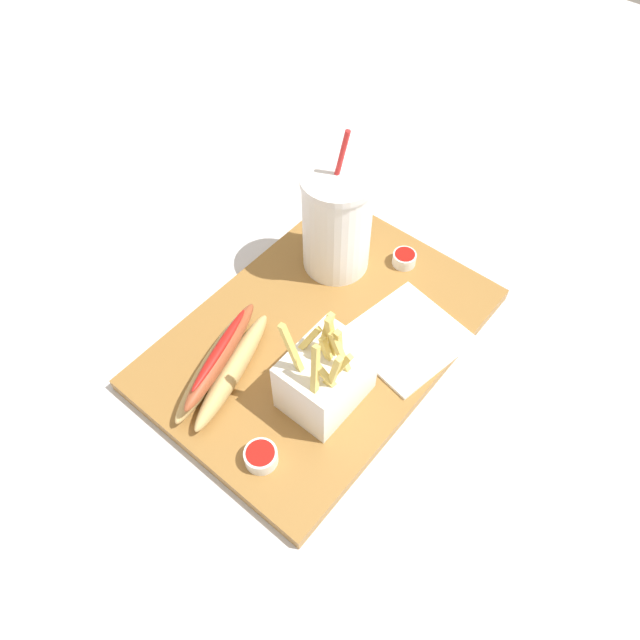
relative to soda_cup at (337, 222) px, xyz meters
The scene contains 8 objects.
ground_plane 0.17m from the soda_cup, 150.57° to the right, with size 2.40×2.40×0.02m, color silver.
food_tray 0.16m from the soda_cup, 150.57° to the right, with size 0.46×0.32×0.02m, color olive.
soda_cup is the anchor object (origin of this frame).
fries_basket 0.23m from the soda_cup, 144.63° to the right, with size 0.10×0.08×0.16m.
hot_dog_1 0.25m from the soda_cup, behind, with size 0.19×0.10×0.06m.
ketchup_cup_1 0.33m from the soda_cup, 156.77° to the right, with size 0.04×0.04×0.02m.
ketchup_cup_2 0.12m from the soda_cup, 51.72° to the right, with size 0.03×0.03×0.02m.
napkin_stack 0.18m from the soda_cup, 106.45° to the right, with size 0.14×0.13×0.01m, color white.
Camera 1 is at (-0.37, -0.30, 0.69)m, focal length 34.16 mm.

